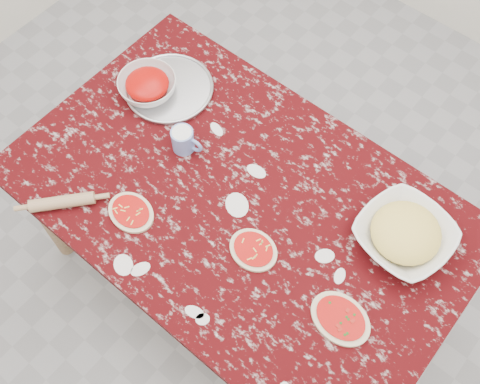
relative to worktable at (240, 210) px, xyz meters
name	(u,v)px	position (x,y,z in m)	size (l,w,h in m)	color
ground	(240,275)	(0.00, 0.00, -0.67)	(4.00, 4.00, 0.00)	gray
worktable	(240,210)	(0.00, 0.00, 0.00)	(1.60, 1.00, 0.75)	#350507
pizza_tray	(169,89)	(-0.52, 0.20, 0.09)	(0.34, 0.34, 0.01)	#B2B2B7
sauce_bowl	(148,86)	(-0.57, 0.14, 0.12)	(0.22, 0.22, 0.07)	white
cheese_bowl	(404,235)	(0.52, 0.22, 0.12)	(0.31, 0.31, 0.08)	white
flour_mug	(184,140)	(-0.29, 0.04, 0.13)	(0.12, 0.08, 0.10)	#708AD1
pizza_left	(131,212)	(-0.25, -0.28, 0.09)	(0.18, 0.15, 0.02)	beige
pizza_mid	(253,250)	(0.16, -0.12, 0.09)	(0.17, 0.15, 0.02)	beige
pizza_right	(340,319)	(0.51, -0.13, 0.09)	(0.21, 0.16, 0.02)	beige
rolling_pin	(62,202)	(-0.46, -0.41, 0.11)	(0.04, 0.04, 0.22)	tan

